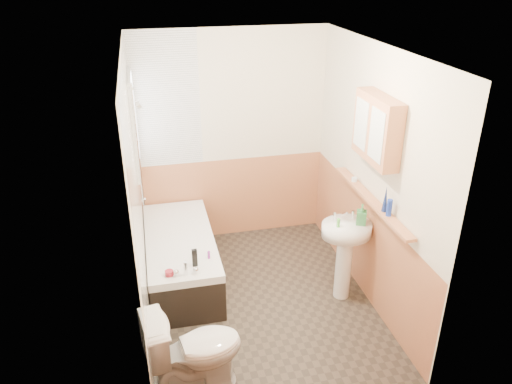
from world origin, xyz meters
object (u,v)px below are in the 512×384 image
bathtub (181,257)px  sink (345,245)px  medicine_cabinet (377,129)px  toilet (194,351)px  pine_shelf (371,200)px

bathtub → sink: 1.74m
bathtub → medicine_cabinet: (1.74, -0.73, 1.53)m
toilet → sink: bearing=-70.4°
bathtub → pine_shelf: (1.77, -0.71, 0.83)m
medicine_cabinet → toilet: bearing=-155.6°
sink → pine_shelf: 0.54m
pine_shelf → medicine_cabinet: (-0.03, -0.02, 0.71)m
bathtub → pine_shelf: pine_shelf is taller
toilet → medicine_cabinet: medicine_cabinet is taller
bathtub → toilet: toilet is taller
sink → medicine_cabinet: 1.22m
pine_shelf → medicine_cabinet: size_ratio=2.35×
medicine_cabinet → pine_shelf: bearing=33.0°
sink → medicine_cabinet: medicine_cabinet is taller
pine_shelf → sink: bearing=168.5°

